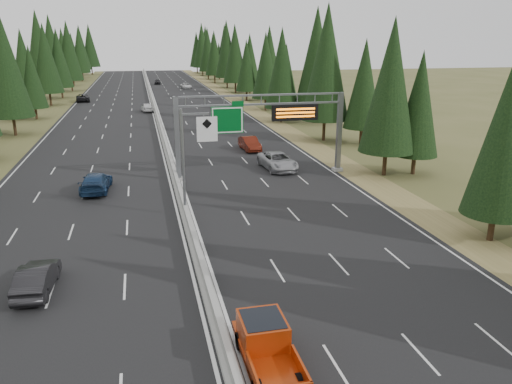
{
  "coord_description": "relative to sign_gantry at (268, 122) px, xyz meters",
  "views": [
    {
      "loc": [
        -2.85,
        -10.56,
        12.78
      ],
      "look_at": [
        4.28,
        20.0,
        3.14
      ],
      "focal_mm": 35.0,
      "sensor_mm": 36.0,
      "label": 1
    }
  ],
  "objects": [
    {
      "name": "tree_row_right",
      "position": [
        12.96,
        38.76,
        4.15
      ],
      "size": [
        11.0,
        240.84,
        18.54
      ],
      "color": "black",
      "rests_on": "ground"
    },
    {
      "name": "sign_gantry",
      "position": [
        0.0,
        0.0,
        0.0
      ],
      "size": [
        16.75,
        0.98,
        7.8
      ],
      "color": "slate",
      "rests_on": "road"
    },
    {
      "name": "road",
      "position": [
        -8.92,
        45.12,
        -5.23
      ],
      "size": [
        32.0,
        260.0,
        0.08
      ],
      "primitive_type": "cube",
      "color": "black",
      "rests_on": "ground"
    },
    {
      "name": "car_ahead_white",
      "position": [
        0.81,
        91.8,
        -4.48
      ],
      "size": [
        2.78,
        5.28,
        1.42
      ],
      "primitive_type": "imported",
      "rotation": [
        0.0,
        0.0,
        0.09
      ],
      "color": "silver",
      "rests_on": "road"
    },
    {
      "name": "shoulder_left",
      "position": [
        -26.72,
        45.12,
        -5.24
      ],
      "size": [
        3.6,
        260.0,
        0.06
      ],
      "primitive_type": "cube",
      "color": "#4C4E24",
      "rests_on": "ground"
    },
    {
      "name": "median_barrier",
      "position": [
        -8.92,
        45.12,
        -4.85
      ],
      "size": [
        0.7,
        260.0,
        0.85
      ],
      "color": "gray",
      "rests_on": "road"
    },
    {
      "name": "car_onc_white",
      "position": [
        -10.42,
        48.12,
        -4.39
      ],
      "size": [
        2.32,
        4.82,
        1.59
      ],
      "primitive_type": "imported",
      "rotation": [
        0.0,
        0.0,
        3.24
      ],
      "color": "silver",
      "rests_on": "road"
    },
    {
      "name": "tree_row_left",
      "position": [
        -30.81,
        44.82,
        4.08
      ],
      "size": [
        11.78,
        242.28,
        18.91
      ],
      "color": "black",
      "rests_on": "ground"
    },
    {
      "name": "red_pickup",
      "position": [
        -7.42,
        -28.44,
        -4.21
      ],
      "size": [
        1.94,
        5.42,
        1.77
      ],
      "color": "black",
      "rests_on": "road"
    },
    {
      "name": "car_ahead_dkgrey",
      "position": [
        2.38,
        35.17,
        -4.42
      ],
      "size": [
        2.35,
        5.38,
        1.54
      ],
      "primitive_type": "imported",
      "rotation": [
        0.0,
        0.0,
        0.04
      ],
      "color": "black",
      "rests_on": "road"
    },
    {
      "name": "car_ahead_far",
      "position": [
        -6.04,
        106.94,
        -4.46
      ],
      "size": [
        2.01,
        4.41,
        1.47
      ],
      "primitive_type": "imported",
      "rotation": [
        0.0,
        0.0,
        -0.07
      ],
      "color": "black",
      "rests_on": "road"
    },
    {
      "name": "shoulder_right",
      "position": [
        8.88,
        45.12,
        -5.24
      ],
      "size": [
        3.6,
        260.0,
        0.06
      ],
      "primitive_type": "cube",
      "color": "olive",
      "rests_on": "ground"
    },
    {
      "name": "car_onc_far",
      "position": [
        -23.32,
        67.2,
        -4.38
      ],
      "size": [
        3.27,
        6.07,
        1.62
      ],
      "primitive_type": "imported",
      "rotation": [
        0.0,
        0.0,
        3.25
      ],
      "color": "black",
      "rests_on": "road"
    },
    {
      "name": "hov_sign_pole",
      "position": [
        -8.33,
        -9.92,
        -0.54
      ],
      "size": [
        2.8,
        0.5,
        8.0
      ],
      "color": "slate",
      "rests_on": "road"
    },
    {
      "name": "car_ahead_green",
      "position": [
        -0.94,
        30.31,
        -4.48
      ],
      "size": [
        1.97,
        4.27,
        1.42
      ],
      "primitive_type": "imported",
      "rotation": [
        0.0,
        0.0,
        -0.07
      ],
      "color": "#125132",
      "rests_on": "road"
    },
    {
      "name": "car_onc_near",
      "position": [
        -17.58,
        -19.88,
        -4.44
      ],
      "size": [
        1.83,
        4.64,
        1.5
      ],
      "primitive_type": "imported",
      "rotation": [
        0.0,
        0.0,
        3.09
      ],
      "color": "black",
      "rests_on": "road"
    },
    {
      "name": "car_onc_blue",
      "position": [
        -15.87,
        -1.74,
        -4.38
      ],
      "size": [
        2.7,
        5.75,
        1.62
      ],
      "primitive_type": "imported",
      "rotation": [
        0.0,
        0.0,
        3.06
      ],
      "color": "navy",
      "rests_on": "road"
    },
    {
      "name": "car_ahead_dkred",
      "position": [
        0.76,
        11.62,
        -4.39
      ],
      "size": [
        2.0,
        4.93,
        1.59
      ],
      "primitive_type": "imported",
      "rotation": [
        0.0,
        0.0,
        0.07
      ],
      "color": "#53160B",
      "rests_on": "road"
    },
    {
      "name": "silver_minivan",
      "position": [
        1.59,
        2.11,
        -4.35
      ],
      "size": [
        3.3,
        6.28,
        1.69
      ],
      "primitive_type": "imported",
      "rotation": [
        0.0,
        0.0,
        0.09
      ],
      "color": "#9B9B9F",
      "rests_on": "road"
    }
  ]
}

